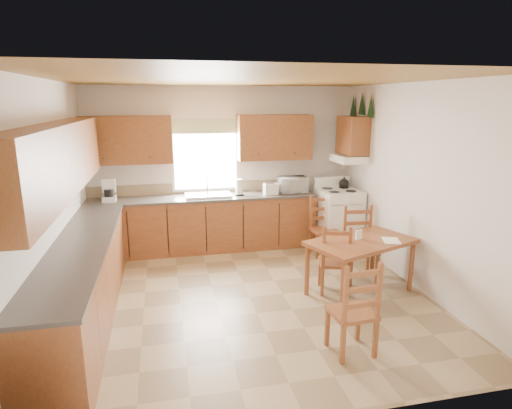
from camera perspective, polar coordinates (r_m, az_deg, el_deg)
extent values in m
plane|color=#99815C|center=(5.63, -0.86, -12.25)|extent=(4.50, 4.50, 0.00)
plane|color=brown|center=(5.07, -0.97, 16.38)|extent=(4.50, 4.50, 0.00)
plane|color=silver|center=(5.23, -25.82, 0.02)|extent=(4.50, 4.50, 0.00)
plane|color=silver|center=(6.04, 20.53, 2.20)|extent=(4.50, 4.50, 0.00)
plane|color=silver|center=(7.36, -4.41, 4.98)|extent=(4.50, 4.50, 0.00)
plane|color=silver|center=(3.10, 7.48, -7.53)|extent=(4.50, 4.50, 0.00)
cube|color=brown|center=(7.23, -6.89, -2.64)|extent=(3.75, 0.60, 0.88)
cube|color=brown|center=(5.31, -21.96, -9.78)|extent=(0.60, 3.60, 0.88)
cube|color=#484340|center=(7.11, -7.00, 0.92)|extent=(3.75, 0.63, 0.04)
cube|color=#484340|center=(5.15, -22.41, -5.07)|extent=(0.63, 3.60, 0.04)
cube|color=#847151|center=(7.37, -7.24, 2.24)|extent=(3.75, 0.01, 0.18)
cube|color=brown|center=(7.09, -16.90, 8.21)|extent=(1.41, 0.33, 0.75)
cube|color=brown|center=(7.31, 2.49, 8.94)|extent=(1.25, 0.33, 0.75)
cube|color=brown|center=(4.97, -24.96, 5.38)|extent=(0.33, 3.60, 0.75)
cube|color=brown|center=(7.32, 12.76, 8.97)|extent=(0.33, 0.62, 0.62)
cube|color=white|center=(7.33, 12.25, 6.02)|extent=(0.44, 0.62, 0.12)
cube|color=white|center=(7.27, -6.76, 6.41)|extent=(1.13, 0.02, 1.18)
cube|color=white|center=(7.27, -6.76, 6.41)|extent=(1.05, 0.01, 1.10)
cube|color=#4E763D|center=(7.20, -6.85, 10.33)|extent=(1.19, 0.01, 0.24)
cube|color=silver|center=(7.11, -6.40, 1.26)|extent=(0.75, 0.45, 0.04)
cone|color=black|center=(7.06, 15.06, 12.59)|extent=(0.22, 0.22, 0.36)
cone|color=black|center=(7.35, 13.92, 12.99)|extent=(0.22, 0.22, 0.36)
cone|color=black|center=(7.64, 12.83, 12.77)|extent=(0.22, 0.22, 0.36)
cube|color=white|center=(7.44, 10.85, -1.92)|extent=(0.70, 0.72, 0.98)
cube|color=white|center=(7.07, -19.05, 1.91)|extent=(0.29, 0.32, 0.38)
cylinder|color=white|center=(7.13, -2.27, 2.33)|extent=(0.15, 0.15, 0.27)
cube|color=white|center=(7.21, 1.96, 2.10)|extent=(0.24, 0.17, 0.18)
imported|color=white|center=(7.38, 4.88, 2.65)|extent=(0.45, 0.33, 0.27)
cube|color=brown|center=(5.77, 13.67, -8.06)|extent=(1.53, 1.20, 0.72)
cube|color=brown|center=(4.43, 12.72, -13.11)|extent=(0.44, 0.42, 0.99)
cube|color=brown|center=(5.73, 10.40, -7.02)|extent=(0.47, 0.45, 0.92)
cube|color=brown|center=(7.01, 9.09, -2.88)|extent=(0.42, 0.40, 0.96)
cube|color=brown|center=(6.12, 13.79, -5.29)|extent=(0.47, 0.45, 1.02)
cube|color=white|center=(5.74, 17.58, -4.60)|extent=(0.28, 0.32, 0.00)
cube|color=white|center=(5.66, 13.54, -3.94)|extent=(0.10, 0.04, 0.12)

